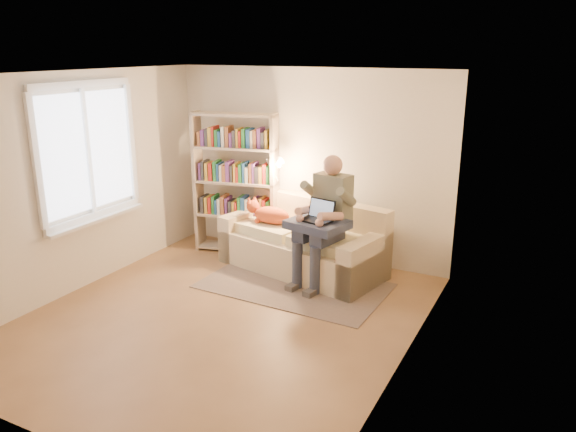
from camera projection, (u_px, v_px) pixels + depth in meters
The scene contains 14 objects.
floor at pixel (221, 318), 6.14m from camera, with size 4.50×4.50×0.00m, color olive.
ceiling at pixel (212, 74), 5.39m from camera, with size 4.00×4.50×0.02m, color white.
wall_left at pixel (76, 184), 6.63m from camera, with size 0.02×4.50×2.60m, color silver.
wall_right at pixel (408, 232), 4.90m from camera, with size 0.02×4.50×2.60m, color silver.
wall_back at pixel (309, 165), 7.68m from camera, with size 4.00×0.02×2.60m, color silver.
wall_front at pixel (33, 283), 3.85m from camera, with size 4.00×0.02×2.60m, color silver.
window at pixel (91, 174), 6.76m from camera, with size 0.12×1.52×1.69m.
sofa at pixel (304, 245), 7.42m from camera, with size 2.31×1.40×0.92m.
person at pixel (325, 214), 6.86m from camera, with size 0.58×0.79×1.60m.
cat at pixel (267, 214), 7.52m from camera, with size 0.78×0.37×0.28m.
blanket at pixel (321, 225), 6.74m from camera, with size 0.67×0.55×0.10m, color #2C344D.
laptop at pixel (322, 216), 6.71m from camera, with size 0.42×0.36×0.32m.
bookshelf at pixel (236, 177), 7.86m from camera, with size 1.37×0.54×2.00m.
rug at pixel (294, 286), 6.97m from camera, with size 2.23×1.32×0.01m, color #7D695B.
Camera 1 is at (3.17, -4.62, 2.85)m, focal length 35.00 mm.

